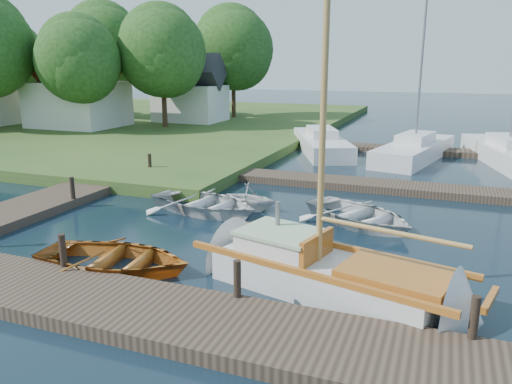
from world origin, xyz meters
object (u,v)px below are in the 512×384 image
(mooring_post_2, at_px, (237,279))
(marina_boat_2, at_px, (415,149))
(tree_7, at_px, (233,48))
(tender_c, at_px, (360,212))
(marina_boat_0, at_px, (321,142))
(tender_b, at_px, (250,195))
(tree_2, at_px, (79,59))
(mooring_post_5, at_px, (150,163))
(sailboat, at_px, (332,278))
(tender_a, at_px, (205,200))
(house_c, at_px, (190,95))
(marina_boat_3, at_px, (508,153))
(mooring_post_3, at_px, (474,317))
(mooring_post_1, at_px, (63,250))
(tree_3, at_px, (162,51))
(dinghy, at_px, (114,254))
(tree_4, at_px, (104,46))
(house_a, at_px, (77,92))
(mooring_post_4, at_px, (72,188))
(tree_5, at_px, (13,58))

(mooring_post_2, relative_size, marina_boat_2, 0.08)
(marina_boat_2, relative_size, tree_7, 1.13)
(tender_c, height_order, marina_boat_0, marina_boat_0)
(tender_b, bearing_deg, tree_2, 63.52)
(mooring_post_5, height_order, tender_b, mooring_post_5)
(sailboat, distance_m, tender_b, 6.82)
(tender_a, distance_m, house_c, 24.02)
(sailboat, relative_size, marina_boat_3, 0.90)
(mooring_post_3, distance_m, marina_boat_3, 19.52)
(mooring_post_1, bearing_deg, tree_7, 106.16)
(tree_2, relative_size, tree_3, 0.89)
(dinghy, xyz_separation_m, tree_4, (-19.83, 26.24, 5.96))
(house_c, bearing_deg, house_a, -135.00)
(mooring_post_2, height_order, marina_boat_0, marina_boat_0)
(mooring_post_5, bearing_deg, tender_a, -39.75)
(tender_a, xyz_separation_m, marina_boat_0, (0.86, 13.34, 0.14))
(dinghy, xyz_separation_m, house_c, (-11.83, 26.19, 2.17))
(sailboat, height_order, tree_2, sailboat)
(mooring_post_5, xyz_separation_m, tender_c, (9.90, -3.32, -0.29))
(mooring_post_1, distance_m, mooring_post_5, 10.77)
(mooring_post_5, bearing_deg, sailboat, -39.79)
(mooring_post_5, distance_m, dinghy, 10.38)
(marina_boat_3, height_order, tree_4, marina_boat_3)
(mooring_post_4, height_order, house_a, house_a)
(tender_c, relative_size, marina_boat_2, 0.37)
(mooring_post_5, bearing_deg, house_c, 112.38)
(marina_boat_3, bearing_deg, tree_4, 61.92)
(marina_boat_3, bearing_deg, mooring_post_2, 146.77)
(tender_b, xyz_separation_m, house_a, (-19.03, 14.04, 2.43))
(dinghy, distance_m, house_a, 27.05)
(tree_3, bearing_deg, tree_7, 75.96)
(mooring_post_1, distance_m, sailboat, 6.36)
(mooring_post_2, distance_m, tender_c, 6.83)
(marina_boat_2, distance_m, tree_7, 20.67)
(mooring_post_3, xyz_separation_m, tree_4, (-28.00, 27.05, 5.67))
(tender_a, xyz_separation_m, tree_4, (-19.67, 20.94, 5.94))
(mooring_post_2, xyz_separation_m, tree_4, (-23.50, 27.05, 5.67))
(mooring_post_4, bearing_deg, marina_boat_0, 69.06)
(sailboat, height_order, marina_boat_0, marina_boat_0)
(tender_a, height_order, tree_5, tree_5)
(mooring_post_1, xyz_separation_m, marina_boat_0, (1.53, 19.46, -0.14))
(mooring_post_1, xyz_separation_m, marina_boat_3, (11.31, 19.38, -0.14))
(mooring_post_3, xyz_separation_m, tender_b, (-6.97, 6.96, -0.17))
(dinghy, distance_m, tree_7, 32.32)
(mooring_post_3, relative_size, tree_5, 0.10)
(marina_boat_0, xyz_separation_m, marina_boat_3, (9.78, -0.08, 0.00))
(marina_boat_0, height_order, tree_7, marina_boat_0)
(tender_b, xyz_separation_m, tree_7, (-11.03, 24.09, 5.67))
(mooring_post_1, bearing_deg, house_c, 112.17)
(mooring_post_5, xyz_separation_m, tree_7, (-5.00, 21.05, 5.50))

